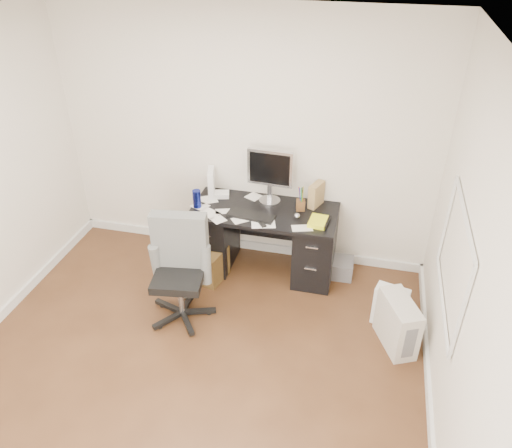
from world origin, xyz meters
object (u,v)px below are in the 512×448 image
at_px(desk, 264,238).
at_px(keyboard, 251,216).
at_px(office_chair, 178,273).
at_px(pc_tower, 397,323).
at_px(wicker_basket, 207,264).
at_px(lcd_monitor, 270,176).

distance_m(desk, keyboard, 0.41).
height_order(office_chair, pc_tower, office_chair).
bearing_deg(desk, wicker_basket, -152.26).
bearing_deg(pc_tower, desk, 125.14).
distance_m(desk, wicker_basket, 0.66).
height_order(desk, wicker_basket, desk).
xyz_separation_m(desk, lcd_monitor, (0.02, 0.18, 0.65)).
bearing_deg(keyboard, pc_tower, -16.56).
relative_size(lcd_monitor, office_chair, 0.57).
bearing_deg(office_chair, pc_tower, -5.55).
distance_m(office_chair, wicker_basket, 0.73).
relative_size(desk, office_chair, 1.43).
bearing_deg(office_chair, desk, 48.37).
bearing_deg(desk, lcd_monitor, 84.68).
bearing_deg(pc_tower, lcd_monitor, 119.56).
height_order(keyboard, pc_tower, keyboard).
height_order(keyboard, wicker_basket, keyboard).
bearing_deg(desk, office_chair, -123.02).
xyz_separation_m(office_chair, wicker_basket, (0.05, 0.64, -0.35)).
bearing_deg(office_chair, wicker_basket, 76.80).
bearing_deg(pc_tower, keyboard, 131.77).
xyz_separation_m(desk, office_chair, (-0.60, -0.93, 0.13)).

